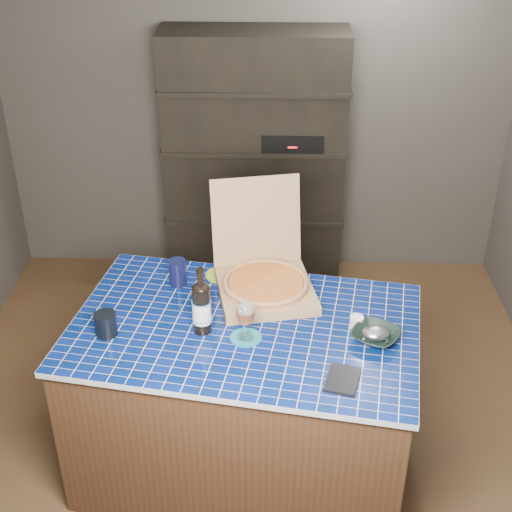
{
  "coord_description": "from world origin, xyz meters",
  "views": [
    {
      "loc": [
        0.13,
        -2.96,
        2.83
      ],
      "look_at": [
        0.05,
        0.0,
        1.08
      ],
      "focal_mm": 50.0,
      "sensor_mm": 36.0,
      "label": 1
    }
  ],
  "objects_px": {
    "wine_glass": "(246,314)",
    "bowl": "(375,336)",
    "dvd_case": "(343,380)",
    "kitchen_island": "(245,397)",
    "pizza_box": "(265,280)",
    "mead_bottle": "(202,307)"
  },
  "relations": [
    {
      "from": "wine_glass",
      "to": "bowl",
      "type": "relative_size",
      "value": 0.91
    },
    {
      "from": "wine_glass",
      "to": "dvd_case",
      "type": "xyz_separation_m",
      "value": [
        0.41,
        -0.28,
        -0.13
      ]
    },
    {
      "from": "dvd_case",
      "to": "kitchen_island",
      "type": "bearing_deg",
      "value": 153.31
    },
    {
      "from": "dvd_case",
      "to": "bowl",
      "type": "distance_m",
      "value": 0.33
    },
    {
      "from": "pizza_box",
      "to": "dvd_case",
      "type": "height_order",
      "value": "pizza_box"
    },
    {
      "from": "dvd_case",
      "to": "wine_glass",
      "type": "bearing_deg",
      "value": 160.89
    },
    {
      "from": "wine_glass",
      "to": "bowl",
      "type": "distance_m",
      "value": 0.59
    },
    {
      "from": "pizza_box",
      "to": "bowl",
      "type": "distance_m",
      "value": 0.63
    },
    {
      "from": "kitchen_island",
      "to": "wine_glass",
      "type": "height_order",
      "value": "wine_glass"
    },
    {
      "from": "pizza_box",
      "to": "wine_glass",
      "type": "distance_m",
      "value": 0.4
    },
    {
      "from": "kitchen_island",
      "to": "dvd_case",
      "type": "xyz_separation_m",
      "value": [
        0.43,
        -0.38,
        0.44
      ]
    },
    {
      "from": "pizza_box",
      "to": "mead_bottle",
      "type": "xyz_separation_m",
      "value": [
        -0.28,
        -0.33,
        0.06
      ]
    },
    {
      "from": "mead_bottle",
      "to": "dvd_case",
      "type": "height_order",
      "value": "mead_bottle"
    },
    {
      "from": "pizza_box",
      "to": "dvd_case",
      "type": "bearing_deg",
      "value": -74.51
    },
    {
      "from": "pizza_box",
      "to": "bowl",
      "type": "height_order",
      "value": "pizza_box"
    },
    {
      "from": "wine_glass",
      "to": "bowl",
      "type": "bearing_deg",
      "value": 0.11
    },
    {
      "from": "kitchen_island",
      "to": "pizza_box",
      "type": "bearing_deg",
      "value": 82.52
    },
    {
      "from": "mead_bottle",
      "to": "bowl",
      "type": "distance_m",
      "value": 0.79
    },
    {
      "from": "mead_bottle",
      "to": "kitchen_island",
      "type": "bearing_deg",
      "value": 13.98
    },
    {
      "from": "kitchen_island",
      "to": "mead_bottle",
      "type": "distance_m",
      "value": 0.6
    },
    {
      "from": "pizza_box",
      "to": "wine_glass",
      "type": "height_order",
      "value": "pizza_box"
    },
    {
      "from": "mead_bottle",
      "to": "wine_glass",
      "type": "distance_m",
      "value": 0.21
    }
  ]
}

